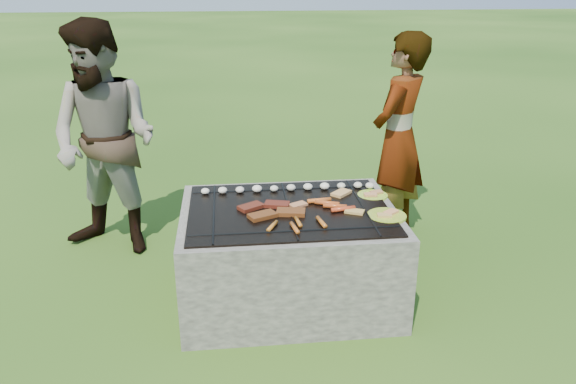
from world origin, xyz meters
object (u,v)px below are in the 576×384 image
(plate_far, at_px, (373,195))
(plate_near, at_px, (387,216))
(bystander, at_px, (105,141))
(fire_pit, at_px, (289,257))
(cook, at_px, (398,138))

(plate_far, bearing_deg, plate_near, -89.91)
(plate_far, relative_size, plate_near, 0.75)
(plate_near, xyz_separation_m, bystander, (-1.77, 0.99, 0.23))
(plate_far, height_order, bystander, bystander)
(plate_far, height_order, plate_near, plate_near)
(plate_near, relative_size, bystander, 0.16)
(fire_pit, xyz_separation_m, bystander, (-1.21, 0.82, 0.55))
(fire_pit, bearing_deg, plate_near, -16.11)
(fire_pit, height_order, cook, cook)
(cook, relative_size, bystander, 0.94)
(plate_near, bearing_deg, plate_far, 90.09)
(fire_pit, relative_size, cook, 0.83)
(fire_pit, height_order, plate_near, plate_near)
(cook, bearing_deg, plate_near, 20.84)
(plate_near, distance_m, bystander, 2.04)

